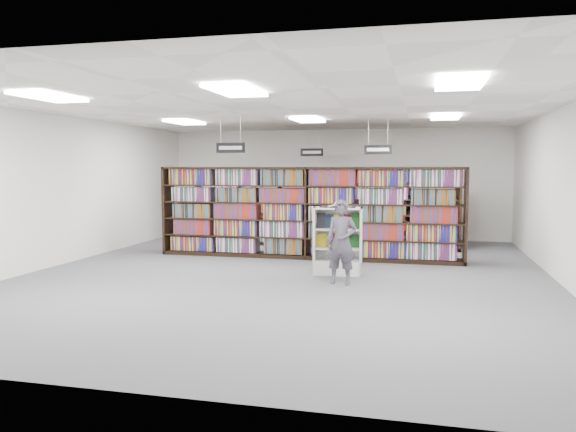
% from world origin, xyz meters
% --- Properties ---
extents(floor, '(12.00, 12.00, 0.00)m').
position_xyz_m(floor, '(0.00, 0.00, 0.00)').
color(floor, '#4B4B4F').
rests_on(floor, ground).
extents(ceiling, '(10.00, 12.00, 0.10)m').
position_xyz_m(ceiling, '(0.00, 0.00, 3.20)').
color(ceiling, white).
rests_on(ceiling, wall_back).
extents(wall_back, '(10.00, 0.10, 3.20)m').
position_xyz_m(wall_back, '(0.00, 6.00, 1.60)').
color(wall_back, white).
rests_on(wall_back, ground).
extents(wall_front, '(10.00, 0.10, 3.20)m').
position_xyz_m(wall_front, '(0.00, -6.00, 1.60)').
color(wall_front, white).
rests_on(wall_front, ground).
extents(wall_left, '(0.10, 12.00, 3.20)m').
position_xyz_m(wall_left, '(-5.00, 0.00, 1.60)').
color(wall_left, white).
rests_on(wall_left, ground).
extents(wall_right, '(0.10, 12.00, 3.20)m').
position_xyz_m(wall_right, '(5.00, 0.00, 1.60)').
color(wall_right, white).
rests_on(wall_right, ground).
extents(bookshelf_row_near, '(7.00, 0.60, 2.10)m').
position_xyz_m(bookshelf_row_near, '(0.00, 2.00, 1.05)').
color(bookshelf_row_near, black).
rests_on(bookshelf_row_near, floor).
extents(bookshelf_row_mid, '(7.00, 0.60, 2.10)m').
position_xyz_m(bookshelf_row_mid, '(0.00, 4.00, 1.05)').
color(bookshelf_row_mid, black).
rests_on(bookshelf_row_mid, floor).
extents(bookshelf_row_far, '(7.00, 0.60, 2.10)m').
position_xyz_m(bookshelf_row_far, '(0.00, 5.70, 1.05)').
color(bookshelf_row_far, black).
rests_on(bookshelf_row_far, floor).
extents(aisle_sign_left, '(0.65, 0.02, 0.80)m').
position_xyz_m(aisle_sign_left, '(-1.50, 1.00, 2.53)').
color(aisle_sign_left, '#B2B2B7').
rests_on(aisle_sign_left, ceiling).
extents(aisle_sign_right, '(0.65, 0.02, 0.80)m').
position_xyz_m(aisle_sign_right, '(1.50, 3.00, 2.53)').
color(aisle_sign_right, '#B2B2B7').
rests_on(aisle_sign_right, ceiling).
extents(aisle_sign_center, '(0.65, 0.02, 0.80)m').
position_xyz_m(aisle_sign_center, '(-0.50, 5.00, 2.53)').
color(aisle_sign_center, '#B2B2B7').
rests_on(aisle_sign_center, ceiling).
extents(troffer_front_left, '(0.60, 1.20, 0.04)m').
position_xyz_m(troffer_front_left, '(-3.00, -3.00, 3.16)').
color(troffer_front_left, white).
rests_on(troffer_front_left, ceiling).
extents(troffer_front_center, '(0.60, 1.20, 0.04)m').
position_xyz_m(troffer_front_center, '(0.00, -3.00, 3.16)').
color(troffer_front_center, white).
rests_on(troffer_front_center, ceiling).
extents(troffer_front_right, '(0.60, 1.20, 0.04)m').
position_xyz_m(troffer_front_right, '(3.00, -3.00, 3.16)').
color(troffer_front_right, white).
rests_on(troffer_front_right, ceiling).
extents(troffer_back_left, '(0.60, 1.20, 0.04)m').
position_xyz_m(troffer_back_left, '(-3.00, 2.00, 3.16)').
color(troffer_back_left, white).
rests_on(troffer_back_left, ceiling).
extents(troffer_back_center, '(0.60, 1.20, 0.04)m').
position_xyz_m(troffer_back_center, '(0.00, 2.00, 3.16)').
color(troffer_back_center, white).
rests_on(troffer_back_center, ceiling).
extents(troffer_back_right, '(0.60, 1.20, 0.04)m').
position_xyz_m(troffer_back_right, '(3.00, 2.00, 3.16)').
color(troffer_back_right, white).
rests_on(troffer_back_right, ceiling).
extents(endcap_display, '(0.97, 0.54, 1.31)m').
position_xyz_m(endcap_display, '(0.97, 0.26, 0.45)').
color(endcap_display, white).
rests_on(endcap_display, floor).
extents(open_book, '(0.73, 0.48, 0.13)m').
position_xyz_m(open_book, '(0.95, 0.30, 1.34)').
color(open_book, black).
rests_on(open_book, endcap_display).
extents(shopper, '(0.57, 0.39, 1.52)m').
position_xyz_m(shopper, '(1.17, -0.70, 0.76)').
color(shopper, '#524D58').
rests_on(shopper, floor).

